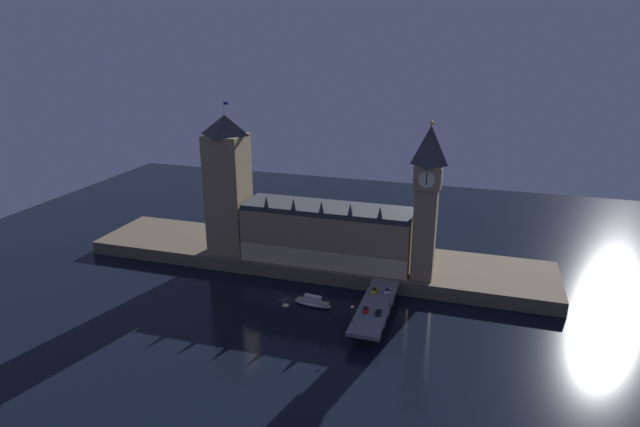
# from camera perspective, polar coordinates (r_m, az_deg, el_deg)

# --- Properties ---
(ground_plane) EXTENTS (400.00, 400.00, 0.00)m
(ground_plane) POSITION_cam_1_polar(r_m,az_deg,el_deg) (225.52, -3.70, -9.17)
(ground_plane) COLOR black
(embankment) EXTENTS (220.00, 42.00, 6.19)m
(embankment) POSITION_cam_1_polar(r_m,az_deg,el_deg) (257.41, -0.64, -4.72)
(embankment) COLOR brown
(embankment) RESTS_ON ground_plane
(parliament_hall) EXTENTS (76.43, 22.42, 31.15)m
(parliament_hall) POSITION_cam_1_polar(r_m,az_deg,el_deg) (242.40, 0.80, -2.15)
(parliament_hall) COLOR #8E7A56
(parliament_hall) RESTS_ON embankment
(clock_tower) EXTENTS (11.22, 11.33, 66.63)m
(clock_tower) POSITION_cam_1_polar(r_m,az_deg,el_deg) (222.30, 11.31, 1.62)
(clock_tower) COLOR #8E7A56
(clock_tower) RESTS_ON embankment
(victoria_tower) EXTENTS (17.40, 17.40, 70.70)m
(victoria_tower) POSITION_cam_1_polar(r_m,az_deg,el_deg) (252.01, -9.78, 3.07)
(victoria_tower) COLOR #8E7A56
(victoria_tower) RESTS_ON embankment
(bridge) EXTENTS (11.59, 46.00, 6.44)m
(bridge) POSITION_cam_1_polar(r_m,az_deg,el_deg) (209.84, 5.90, -10.17)
(bridge) COLOR slate
(bridge) RESTS_ON ground_plane
(car_northbound_lead) EXTENTS (2.11, 4.77, 1.49)m
(car_northbound_lead) POSITION_cam_1_polar(r_m,az_deg,el_deg) (218.09, 5.82, -8.15)
(car_northbound_lead) COLOR yellow
(car_northbound_lead) RESTS_ON bridge
(car_northbound_trail) EXTENTS (1.86, 3.96, 1.53)m
(car_northbound_trail) POSITION_cam_1_polar(r_m,az_deg,el_deg) (203.65, 4.86, -10.16)
(car_northbound_trail) COLOR red
(car_northbound_trail) RESTS_ON bridge
(car_southbound_lead) EXTENTS (2.07, 4.13, 1.54)m
(car_southbound_lead) POSITION_cam_1_polar(r_m,az_deg,el_deg) (202.10, 6.24, -10.45)
(car_southbound_lead) COLOR black
(car_southbound_lead) RESTS_ON bridge
(car_southbound_trail) EXTENTS (2.01, 4.30, 1.35)m
(car_southbound_trail) POSITION_cam_1_polar(r_m,az_deg,el_deg) (218.43, 7.21, -8.18)
(car_southbound_trail) COLOR white
(car_southbound_trail) RESTS_ON bridge
(pedestrian_mid_walk) EXTENTS (0.38, 0.38, 1.70)m
(pedestrian_mid_walk) POSITION_cam_1_polar(r_m,az_deg,el_deg) (208.93, 7.39, -9.41)
(pedestrian_mid_walk) COLOR black
(pedestrian_mid_walk) RESTS_ON bridge
(street_lamp_near) EXTENTS (1.34, 0.60, 6.26)m
(street_lamp_near) POSITION_cam_1_polar(r_m,az_deg,el_deg) (195.27, 3.47, -10.40)
(street_lamp_near) COLOR #2D3333
(street_lamp_near) RESTS_ON bridge
(street_lamp_mid) EXTENTS (1.34, 0.60, 6.34)m
(street_lamp_mid) POSITION_cam_1_polar(r_m,az_deg,el_deg) (206.14, 7.47, -8.86)
(street_lamp_mid) COLOR #2D3333
(street_lamp_mid) RESTS_ON bridge
(street_lamp_far) EXTENTS (1.34, 0.60, 6.13)m
(street_lamp_far) POSITION_cam_1_polar(r_m,az_deg,el_deg) (220.93, 5.31, -6.86)
(street_lamp_far) COLOR #2D3333
(street_lamp_far) RESTS_ON bridge
(boat_upstream) EXTENTS (16.12, 5.18, 4.63)m
(boat_upstream) POSITION_cam_1_polar(r_m,az_deg,el_deg) (219.60, -0.80, -9.45)
(boat_upstream) COLOR white
(boat_upstream) RESTS_ON ground_plane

